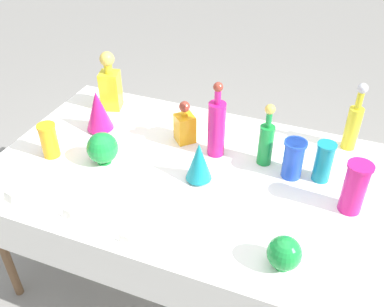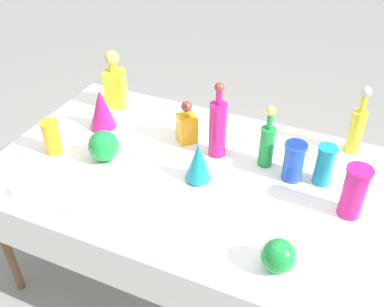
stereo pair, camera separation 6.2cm
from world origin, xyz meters
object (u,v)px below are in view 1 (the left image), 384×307
(tall_bottle_0, at_px, (354,123))
(slender_vase_1, at_px, (355,187))
(square_decanter_0, at_px, (185,125))
(fluted_vase_0, at_px, (98,111))
(tall_bottle_2, at_px, (217,127))
(square_decanter_1, at_px, (110,84))
(fluted_vase_1, at_px, (199,161))
(slender_vase_2, at_px, (293,158))
(round_bowl_1, at_px, (102,148))
(slender_vase_3, at_px, (49,139))
(slender_vase_0, at_px, (324,161))
(round_bowl_0, at_px, (284,253))
(tall_bottle_1, at_px, (266,141))

(tall_bottle_0, distance_m, slender_vase_1, 0.47)
(square_decanter_0, height_order, fluted_vase_0, square_decanter_0)
(tall_bottle_2, relative_size, square_decanter_1, 1.14)
(tall_bottle_0, bearing_deg, fluted_vase_1, -139.90)
(square_decanter_1, bearing_deg, slender_vase_1, -15.78)
(fluted_vase_1, bearing_deg, square_decanter_1, 148.26)
(slender_vase_2, bearing_deg, tall_bottle_0, 56.05)
(slender_vase_2, bearing_deg, fluted_vase_0, 178.93)
(round_bowl_1, bearing_deg, slender_vase_3, -170.22)
(square_decanter_1, xyz_separation_m, slender_vase_1, (1.36, -0.38, -0.02))
(slender_vase_0, relative_size, slender_vase_3, 1.10)
(square_decanter_0, bearing_deg, slender_vase_3, -147.40)
(slender_vase_1, xyz_separation_m, round_bowl_0, (-0.20, -0.40, -0.05))
(tall_bottle_2, relative_size, round_bowl_1, 2.46)
(slender_vase_1, bearing_deg, square_decanter_0, 165.21)
(slender_vase_3, bearing_deg, tall_bottle_0, 24.12)
(slender_vase_0, height_order, fluted_vase_0, fluted_vase_0)
(fluted_vase_1, bearing_deg, square_decanter_0, 123.44)
(tall_bottle_1, height_order, fluted_vase_0, tall_bottle_1)
(square_decanter_1, bearing_deg, fluted_vase_0, -75.70)
(slender_vase_3, height_order, round_bowl_1, slender_vase_3)
(round_bowl_0, bearing_deg, round_bowl_1, 161.59)
(fluted_vase_0, bearing_deg, slender_vase_3, -108.91)
(fluted_vase_0, bearing_deg, slender_vase_0, 0.32)
(tall_bottle_0, bearing_deg, square_decanter_1, -176.36)
(round_bowl_1, bearing_deg, tall_bottle_1, 21.28)
(square_decanter_0, xyz_separation_m, round_bowl_1, (-0.29, -0.31, -0.01))
(tall_bottle_1, relative_size, fluted_vase_0, 1.41)
(square_decanter_0, height_order, fluted_vase_1, square_decanter_0)
(round_bowl_0, bearing_deg, slender_vase_2, 97.65)
(tall_bottle_2, height_order, round_bowl_1, tall_bottle_2)
(square_decanter_0, distance_m, round_bowl_1, 0.43)
(slender_vase_2, xyz_separation_m, fluted_vase_0, (-1.03, 0.02, 0.02))
(slender_vase_1, height_order, round_bowl_0, slender_vase_1)
(slender_vase_0, height_order, slender_vase_2, slender_vase_0)
(slender_vase_0, relative_size, fluted_vase_1, 0.98)
(square_decanter_1, height_order, slender_vase_1, square_decanter_1)
(square_decanter_0, height_order, round_bowl_0, square_decanter_0)
(tall_bottle_0, relative_size, slender_vase_3, 2.04)
(tall_bottle_1, xyz_separation_m, square_decanter_1, (-0.94, 0.20, 0.02))
(fluted_vase_0, bearing_deg, tall_bottle_0, 14.10)
(tall_bottle_0, height_order, tall_bottle_1, tall_bottle_0)
(tall_bottle_1, distance_m, square_decanter_1, 0.96)
(slender_vase_0, bearing_deg, round_bowl_0, -95.94)
(square_decanter_1, relative_size, slender_vase_0, 1.76)
(square_decanter_1, height_order, round_bowl_1, square_decanter_1)
(tall_bottle_2, xyz_separation_m, square_decanter_0, (-0.18, 0.05, -0.06))
(tall_bottle_0, distance_m, square_decanter_1, 1.31)
(square_decanter_1, bearing_deg, round_bowl_0, -34.14)
(slender_vase_0, height_order, fluted_vase_1, fluted_vase_1)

